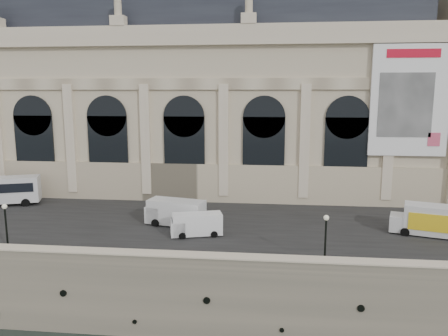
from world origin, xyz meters
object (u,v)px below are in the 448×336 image
object	(u,v)px
van_c	(173,212)
lamp_right	(325,241)
lamp_left	(6,228)
box_truck	(434,221)
van_b	(194,225)

from	to	relation	value
van_c	lamp_right	bearing A→B (deg)	-33.28
lamp_left	box_truck	bearing A→B (deg)	12.31
van_b	lamp_right	size ratio (longest dim) A/B	1.24
van_b	van_c	xyz separation A→B (m)	(-2.82, 3.24, 0.27)
van_b	box_truck	size ratio (longest dim) A/B	0.67
box_truck	lamp_left	distance (m)	40.03
van_b	box_truck	xyz separation A→B (m)	(23.43, 2.45, 0.41)
box_truck	van_c	bearing A→B (deg)	178.28
van_c	box_truck	bearing A→B (deg)	-1.72
lamp_left	lamp_right	bearing A→B (deg)	-0.70
van_c	box_truck	size ratio (longest dim) A/B	0.82
van_b	lamp_left	bearing A→B (deg)	-158.80
box_truck	lamp_right	xyz separation A→B (m)	(-11.53, -8.87, 0.60)
box_truck	lamp_left	size ratio (longest dim) A/B	1.83
lamp_right	van_b	bearing A→B (deg)	151.64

